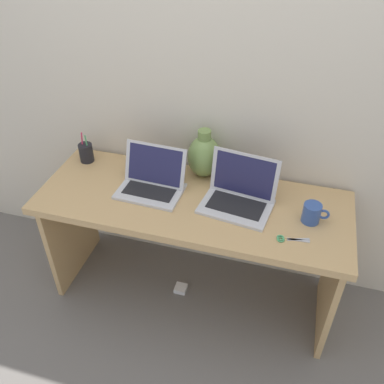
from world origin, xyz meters
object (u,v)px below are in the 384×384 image
Objects in this scene: green_vase at (204,156)px; scissors at (287,239)px; laptop_left at (153,179)px; coffee_mug at (312,214)px; pen_cup at (86,153)px; laptop_right at (240,192)px; power_brick at (181,288)px.

scissors is at bearing -38.64° from green_vase.
green_vase is 1.83× the size of scissors.
laptop_left is 1.24× the size of green_vase.
pen_cup is (-1.25, 0.18, 0.01)m from coffee_mug.
coffee_mug is at bearing 58.60° from scissors.
scissors is at bearing -38.82° from laptop_right.
green_vase is 0.63m from coffee_mug.
green_vase reaches higher than laptop_right.
laptop_left is at bearing 160.44° from power_brick.
laptop_left is 0.74m from scissors.
laptop_left is at bearing -17.29° from pen_cup.
pen_cup is 2.48× the size of power_brick.
scissors is (0.49, -0.39, -0.12)m from green_vase.
power_brick is (-0.07, -0.25, -0.81)m from green_vase.
scissors is at bearing -16.23° from pen_cup.
laptop_right is at bearing 12.31° from power_brick.
laptop_left reaches higher than scissors.
laptop_right is at bearing -8.22° from pen_cup.
power_brick is at bearing -167.69° from laptop_right.
laptop_right is 2.12× the size of pen_cup.
green_vase is 1.56× the size of pen_cup.
scissors is 2.11× the size of power_brick.
laptop_left is at bearing 164.46° from scissors.
pen_cup is at bearing 171.78° from laptop_right.
laptop_left reaches higher than power_brick.
laptop_right is 2.49× the size of scissors.
power_brick is (0.16, -0.06, -0.75)m from laptop_left.
green_vase is 2.18× the size of coffee_mug.
green_vase reaches higher than power_brick.
laptop_right is at bearing 141.18° from scissors.
laptop_left is 0.77m from power_brick.
power_brick is (-0.30, -0.06, -0.76)m from laptop_right.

